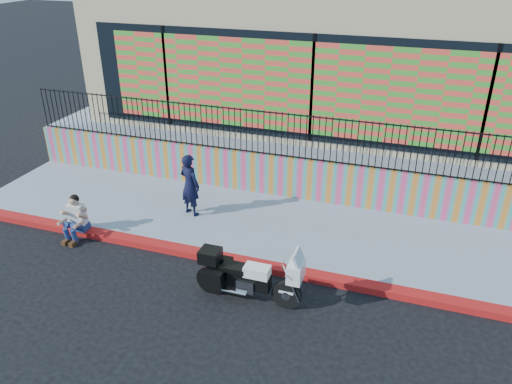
% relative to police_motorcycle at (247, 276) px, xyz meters
% --- Properties ---
extents(ground, '(90.00, 90.00, 0.00)m').
position_rel_police_motorcycle_xyz_m(ground, '(-0.04, 1.03, -0.54)').
color(ground, black).
rests_on(ground, ground).
extents(red_curb, '(16.00, 0.30, 0.15)m').
position_rel_police_motorcycle_xyz_m(red_curb, '(-0.04, 1.03, -0.47)').
color(red_curb, red).
rests_on(red_curb, ground).
extents(sidewalk, '(16.00, 3.00, 0.15)m').
position_rel_police_motorcycle_xyz_m(sidewalk, '(-0.04, 2.68, -0.47)').
color(sidewalk, gray).
rests_on(sidewalk, ground).
extents(mural_wall, '(16.00, 0.20, 1.10)m').
position_rel_police_motorcycle_xyz_m(mural_wall, '(-0.04, 4.28, 0.16)').
color(mural_wall, '#E73C70').
rests_on(mural_wall, sidewalk).
extents(metal_fence, '(15.80, 0.04, 1.20)m').
position_rel_police_motorcycle_xyz_m(metal_fence, '(-0.04, 4.28, 1.31)').
color(metal_fence, black).
rests_on(metal_fence, mural_wall).
extents(elevated_platform, '(16.00, 10.00, 1.25)m').
position_rel_police_motorcycle_xyz_m(elevated_platform, '(-0.04, 9.38, 0.08)').
color(elevated_platform, gray).
rests_on(elevated_platform, ground).
extents(storefront_building, '(14.00, 8.06, 4.00)m').
position_rel_police_motorcycle_xyz_m(storefront_building, '(-0.04, 9.16, 2.70)').
color(storefront_building, '#CBB787').
rests_on(storefront_building, elevated_platform).
extents(police_motorcycle, '(2.09, 0.69, 1.30)m').
position_rel_police_motorcycle_xyz_m(police_motorcycle, '(0.00, 0.00, 0.00)').
color(police_motorcycle, black).
rests_on(police_motorcycle, ground).
extents(police_officer, '(0.67, 0.55, 1.59)m').
position_rel_police_motorcycle_xyz_m(police_officer, '(-2.39, 2.54, 0.40)').
color(police_officer, black).
rests_on(police_officer, sidewalk).
extents(seated_man, '(0.54, 0.71, 1.06)m').
position_rel_police_motorcycle_xyz_m(seated_man, '(-4.54, 0.80, -0.09)').
color(seated_man, navy).
rests_on(seated_man, ground).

